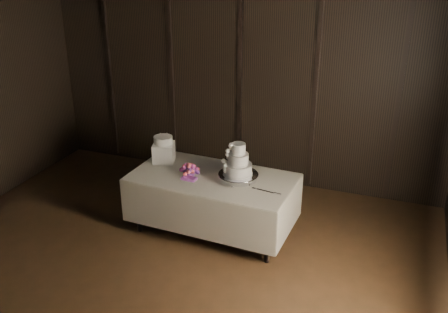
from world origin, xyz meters
TOP-DOWN VIEW (x-y plane):
  - room at (0.00, 0.00)m, footprint 6.08×7.08m
  - display_table at (0.22, 1.85)m, footprint 2.04×1.13m
  - cake_stand at (0.55, 1.85)m, footprint 0.62×0.62m
  - wedding_cake at (0.52, 1.84)m, footprint 0.37×0.33m
  - bouquet at (-0.07, 1.79)m, footprint 0.31×0.41m
  - box_pedestal at (-0.54, 2.05)m, footprint 0.32×0.32m
  - small_cake at (-0.54, 2.05)m, footprint 0.32×0.32m
  - cake_knife at (0.90, 1.70)m, footprint 0.37×0.08m

SIDE VIEW (x-z plane):
  - display_table at x=0.22m, z-range 0.04..0.80m
  - cake_knife at x=0.90m, z-range 0.76..0.77m
  - cake_stand at x=0.55m, z-range 0.76..0.85m
  - bouquet at x=-0.07m, z-range 0.73..0.92m
  - box_pedestal at x=-0.54m, z-range 0.76..1.01m
  - wedding_cake at x=0.52m, z-range 0.81..1.20m
  - small_cake at x=-0.54m, z-range 1.01..1.11m
  - room at x=0.00m, z-range -0.04..3.04m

